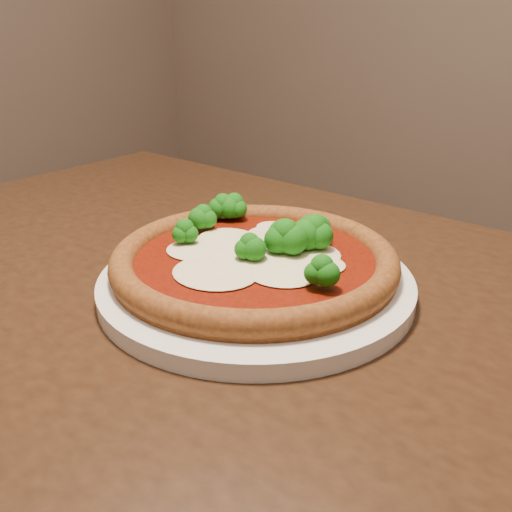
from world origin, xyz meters
The scene contains 3 objects.
dining_table centered at (-0.09, 0.10, 0.65)m, with size 1.15×0.85×0.75m.
plate centered at (-0.05, 0.15, 0.76)m, with size 0.33×0.33×0.02m, color silver.
pizza centered at (-0.06, 0.16, 0.78)m, with size 0.31×0.31×0.06m.
Camera 1 is at (0.28, -0.28, 1.02)m, focal length 40.00 mm.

